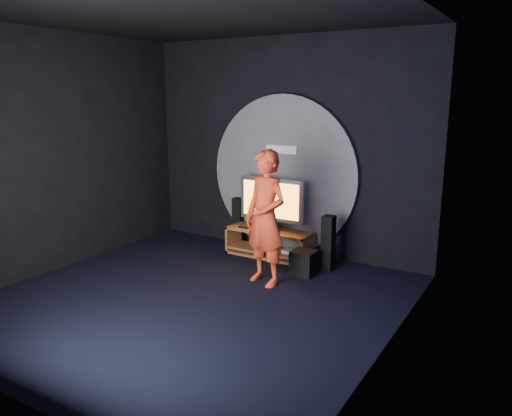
{
  "coord_description": "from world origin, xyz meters",
  "views": [
    {
      "loc": [
        3.8,
        -4.72,
        2.59
      ],
      "look_at": [
        0.32,
        1.05,
        1.05
      ],
      "focal_mm": 35.0,
      "sensor_mm": 36.0,
      "label": 1
    }
  ],
  "objects": [
    {
      "name": "media_console",
      "position": [
        -0.02,
        2.05,
        0.19
      ],
      "size": [
        1.43,
        0.45,
        0.45
      ],
      "color": "#9F5431",
      "rests_on": "ground"
    },
    {
      "name": "remote",
      "position": [
        -0.45,
        1.93,
        0.46
      ],
      "size": [
        0.18,
        0.05,
        0.02
      ],
      "primitive_type": "cube",
      "color": "black",
      "rests_on": "media_console"
    },
    {
      "name": "ceiling",
      "position": [
        0.0,
        0.0,
        3.5
      ],
      "size": [
        5.0,
        5.0,
        0.01
      ],
      "primitive_type": "cube",
      "color": "black",
      "rests_on": "back_wall"
    },
    {
      "name": "left_wall",
      "position": [
        -2.5,
        0.0,
        1.75
      ],
      "size": [
        0.04,
        5.0,
        3.5
      ],
      "primitive_type": "cube",
      "color": "black",
      "rests_on": "ground"
    },
    {
      "name": "tower_speaker_right",
      "position": [
        1.04,
        1.94,
        0.42
      ],
      "size": [
        0.17,
        0.19,
        0.84
      ],
      "primitive_type": "cube",
      "color": "black",
      "rests_on": "ground"
    },
    {
      "name": "tv",
      "position": [
        -0.03,
        2.12,
        0.91
      ],
      "size": [
        1.12,
        0.22,
        0.84
      ],
      "color": "#B8B8C0",
      "rests_on": "media_console"
    },
    {
      "name": "subwoofer",
      "position": [
        0.83,
        1.57,
        0.18
      ],
      "size": [
        0.33,
        0.33,
        0.37
      ],
      "primitive_type": "cube",
      "color": "black",
      "rests_on": "ground"
    },
    {
      "name": "player",
      "position": [
        0.5,
        1.0,
        0.94
      ],
      "size": [
        0.78,
        0.62,
        1.88
      ],
      "primitive_type": "imported",
      "rotation": [
        0.0,
        0.0,
        -0.28
      ],
      "color": "#EF3F20",
      "rests_on": "ground"
    },
    {
      "name": "floor",
      "position": [
        0.0,
        0.0,
        0.0
      ],
      "size": [
        5.0,
        5.0,
        0.0
      ],
      "primitive_type": "plane",
      "color": "black",
      "rests_on": "ground"
    },
    {
      "name": "center_speaker",
      "position": [
        -0.03,
        1.93,
        0.53
      ],
      "size": [
        0.4,
        0.15,
        0.15
      ],
      "primitive_type": "cube",
      "color": "black",
      "rests_on": "media_console"
    },
    {
      "name": "right_wall",
      "position": [
        2.5,
        0.0,
        1.75
      ],
      "size": [
        0.04,
        5.0,
        3.5
      ],
      "primitive_type": "cube",
      "color": "black",
      "rests_on": "ground"
    },
    {
      "name": "wall_disc_panel",
      "position": [
        0.0,
        2.44,
        1.3
      ],
      "size": [
        2.6,
        0.11,
        2.6
      ],
      "color": "#515156",
      "rests_on": "ground"
    },
    {
      "name": "tower_speaker_left",
      "position": [
        -0.81,
        2.35,
        0.42
      ],
      "size": [
        0.17,
        0.19,
        0.84
      ],
      "primitive_type": "cube",
      "color": "black",
      "rests_on": "ground"
    },
    {
      "name": "back_wall",
      "position": [
        0.0,
        2.5,
        1.75
      ],
      "size": [
        5.0,
        0.04,
        3.5
      ],
      "primitive_type": "cube",
      "color": "black",
      "rests_on": "ground"
    }
  ]
}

